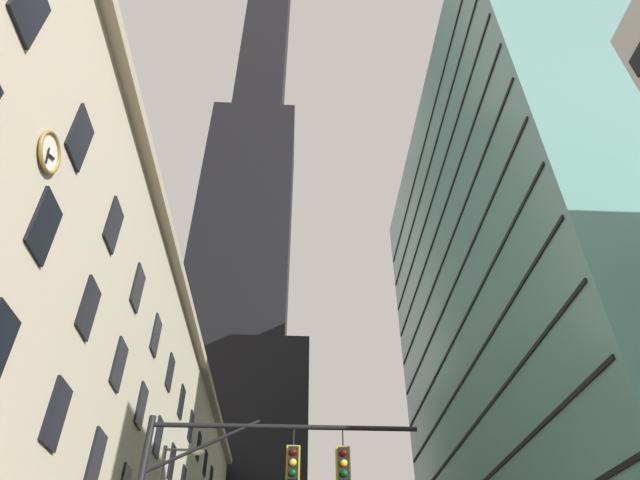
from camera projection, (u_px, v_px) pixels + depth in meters
station_building at (44, 475)px, 35.98m from camera, size 16.76×67.56×22.89m
dark_skyscraper at (240, 283)px, 104.21m from camera, size 25.87×25.87×203.80m
glass_office_midrise at (524, 311)px, 50.19m from camera, size 14.10×43.68×54.36m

